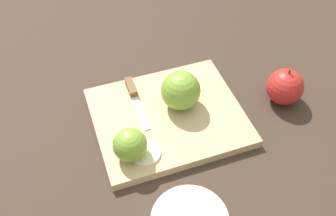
{
  "coord_description": "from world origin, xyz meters",
  "views": [
    {
      "loc": [
        0.12,
        0.57,
        0.69
      ],
      "look_at": [
        0.0,
        0.0,
        0.04
      ],
      "focal_mm": 42.0,
      "sensor_mm": 36.0,
      "label": 1
    }
  ],
  "objects": [
    {
      "name": "knife",
      "position": [
        0.07,
        -0.08,
        0.03
      ],
      "size": [
        0.04,
        0.16,
        0.02
      ],
      "rotation": [
        0.0,
        0.0,
        1.71
      ],
      "color": "silver",
      "rests_on": "cutting_board"
    },
    {
      "name": "apple_slice",
      "position": [
        0.07,
        0.1,
        0.02
      ],
      "size": [
        0.06,
        0.06,
        0.01
      ],
      "color": "beige",
      "rests_on": "cutting_board"
    },
    {
      "name": "ground_plane",
      "position": [
        0.0,
        0.0,
        0.0
      ],
      "size": [
        4.0,
        4.0,
        0.0
      ],
      "primitive_type": "plane",
      "color": "#38281E"
    },
    {
      "name": "apple_half_left",
      "position": [
        -0.03,
        -0.02,
        0.07
      ],
      "size": [
        0.09,
        0.09,
        0.09
      ],
      "rotation": [
        0.0,
        0.0,
        3.48
      ],
      "color": "olive",
      "rests_on": "cutting_board"
    },
    {
      "name": "cutting_board",
      "position": [
        0.0,
        0.0,
        0.01
      ],
      "size": [
        0.37,
        0.32,
        0.02
      ],
      "color": "tan",
      "rests_on": "ground_plane"
    },
    {
      "name": "apple_half_right",
      "position": [
        0.1,
        0.1,
        0.06
      ],
      "size": [
        0.07,
        0.07,
        0.07
      ],
      "rotation": [
        0.0,
        0.0,
        0.4
      ],
      "color": "olive",
      "rests_on": "cutting_board"
    },
    {
      "name": "apple_whole",
      "position": [
        -0.28,
        -0.01,
        0.04
      ],
      "size": [
        0.09,
        0.09,
        0.1
      ],
      "color": "red",
      "rests_on": "ground_plane"
    }
  ]
}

